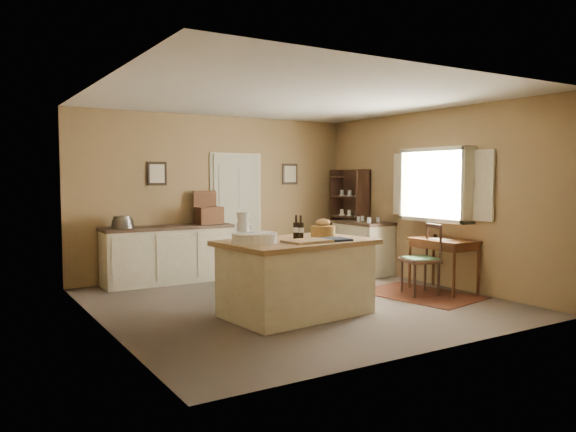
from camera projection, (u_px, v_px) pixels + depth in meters
name	position (u px, v px, depth m)	size (l,w,h in m)	color
ground	(295.00, 302.00, 7.51)	(5.00, 5.00, 0.00)	#62544B
wall_back	(217.00, 196.00, 9.54)	(5.00, 0.10, 2.70)	olive
wall_front	(437.00, 211.00, 5.29)	(5.00, 0.10, 2.70)	olive
wall_left	(102.00, 206.00, 6.11)	(0.10, 5.00, 2.70)	olive
wall_right	(431.00, 197.00, 8.72)	(0.10, 5.00, 2.70)	olive
ceiling	(296.00, 98.00, 7.32)	(5.00, 5.00, 0.00)	silver
door	(236.00, 212.00, 9.72)	(0.97, 0.06, 2.11)	#ACAC92
framed_prints	(228.00, 174.00, 9.60)	(2.82, 0.02, 0.38)	black
window	(437.00, 185.00, 8.50)	(0.25, 1.99, 1.12)	beige
work_island	(295.00, 275.00, 6.77)	(1.89, 1.34, 1.20)	beige
sideboard	(169.00, 252.00, 8.84)	(2.05, 0.58, 1.18)	beige
rug	(420.00, 294.00, 7.96)	(1.10, 1.60, 0.01)	#4C2312
writing_desk	(443.00, 246.00, 8.15)	(0.57, 0.94, 0.82)	#3A1D0D
desk_chair	(420.00, 260.00, 7.92)	(0.46, 0.46, 0.98)	black
right_cabinet	(363.00, 247.00, 9.71)	(0.59, 1.07, 0.99)	beige
shelving_unit	(351.00, 219.00, 10.21)	(0.31, 0.81, 1.80)	black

